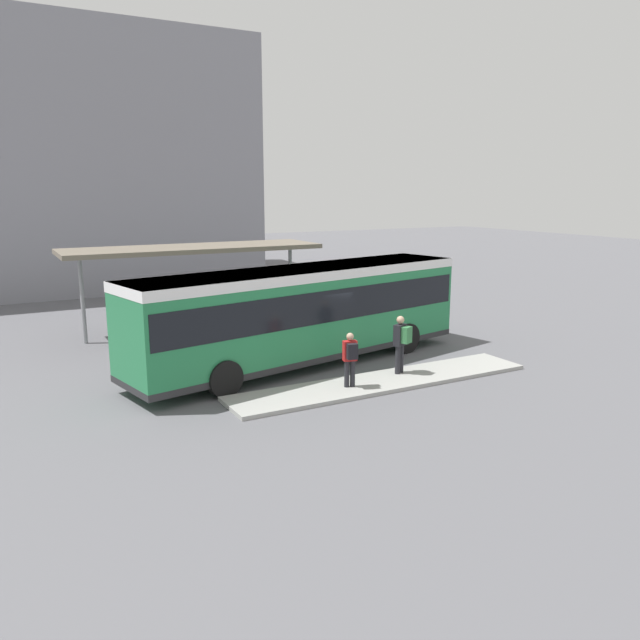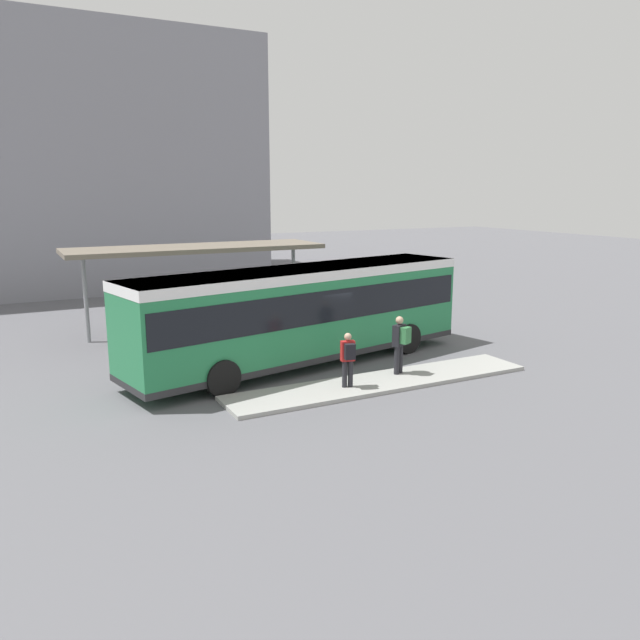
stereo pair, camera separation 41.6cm
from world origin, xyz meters
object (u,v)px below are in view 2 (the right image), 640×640
(city_bus, at_px, (304,309))
(bicycle_orange, at_px, (430,307))
(pedestrian_companion, at_px, (348,357))
(bicycle_white, at_px, (418,305))
(pedestrian_waiting, at_px, (400,341))

(city_bus, distance_m, bicycle_orange, 10.28)
(city_bus, relative_size, pedestrian_companion, 7.79)
(bicycle_orange, height_order, bicycle_white, bicycle_orange)
(bicycle_white, bearing_deg, pedestrian_waiting, -34.15)
(bicycle_white, bearing_deg, city_bus, -52.35)
(pedestrian_companion, xyz_separation_m, bicycle_white, (8.88, 8.71, -0.67))
(city_bus, height_order, pedestrian_companion, city_bus)
(pedestrian_waiting, bearing_deg, pedestrian_companion, 77.42)
(pedestrian_waiting, bearing_deg, bicycle_orange, -66.76)
(bicycle_orange, bearing_deg, city_bus, 119.62)
(pedestrian_companion, distance_m, bicycle_white, 12.46)
(bicycle_orange, bearing_deg, bicycle_white, 13.55)
(pedestrian_waiting, bearing_deg, bicycle_white, -63.66)
(city_bus, relative_size, pedestrian_waiting, 6.88)
(pedestrian_companion, bearing_deg, bicycle_orange, -36.06)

